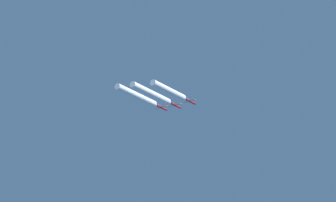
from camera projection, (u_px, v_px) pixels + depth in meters
jet_far_left at (161, 107)px, 621.19m from camera, size 8.68×12.65×3.04m
jet_inner_left at (175, 105)px, 615.88m from camera, size 8.68×12.65×3.04m
jet_center at (190, 101)px, 611.34m from camera, size 8.68×12.65×3.04m
smoke_trail_far_left at (137, 96)px, 602.33m from camera, size 3.63×37.14×3.63m
smoke_trail_inner_left at (151, 94)px, 597.32m from camera, size 3.63×36.35×3.63m
smoke_trail_center at (169, 91)px, 594.66m from camera, size 3.63×31.51×3.63m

